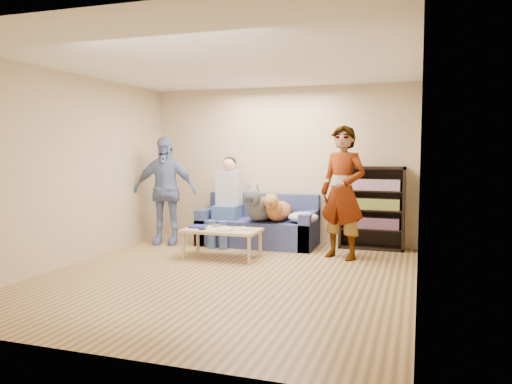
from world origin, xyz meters
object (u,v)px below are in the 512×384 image
(coffee_table, at_px, (222,232))
(person_seated, at_px, (227,198))
(notebook_blue, at_px, (198,226))
(sofa, at_px, (259,228))
(person_standing_right, at_px, (343,192))
(person_standing_left, at_px, (165,191))
(dog_gray, at_px, (260,207))
(bookshelf, at_px, (372,206))
(camera_silver, at_px, (217,226))
(dog_tan, at_px, (278,210))

(coffee_table, bearing_deg, person_seated, 107.51)
(notebook_blue, relative_size, sofa, 0.14)
(notebook_blue, height_order, sofa, sofa)
(person_standing_right, bearing_deg, notebook_blue, -145.02)
(person_standing_left, relative_size, dog_gray, 1.40)
(dog_gray, distance_m, bookshelf, 1.76)
(person_seated, bearing_deg, person_standing_left, -163.93)
(person_standing_left, xyz_separation_m, dog_gray, (1.60, 0.18, -0.23))
(person_standing_right, distance_m, coffee_table, 1.83)
(person_standing_left, bearing_deg, camera_silver, -39.51)
(sofa, bearing_deg, bookshelf, 7.40)
(person_standing_left, bearing_deg, notebook_blue, -49.12)
(person_standing_right, relative_size, dog_gray, 1.51)
(camera_silver, height_order, dog_tan, dog_tan)
(dog_tan, bearing_deg, person_standing_left, -172.72)
(dog_gray, bearing_deg, sofa, 114.01)
(person_standing_right, xyz_separation_m, dog_tan, (-1.09, 0.44, -0.34))
(person_standing_right, distance_m, person_standing_left, 2.97)
(notebook_blue, bearing_deg, dog_gray, 50.64)
(camera_silver, xyz_separation_m, dog_tan, (0.68, 0.84, 0.17))
(notebook_blue, xyz_separation_m, dog_tan, (0.96, 0.91, 0.18))
(person_standing_left, distance_m, camera_silver, 1.40)
(sofa, bearing_deg, person_standing_right, -22.79)
(dog_tan, bearing_deg, person_seated, 176.95)
(person_standing_right, height_order, person_seated, person_standing_right)
(sofa, height_order, dog_gray, dog_gray)
(camera_silver, xyz_separation_m, person_seated, (-0.20, 0.88, 0.33))
(person_standing_right, bearing_deg, person_standing_left, -161.66)
(camera_silver, relative_size, coffee_table, 0.10)
(notebook_blue, distance_m, bookshelf, 2.74)
(dog_gray, bearing_deg, notebook_blue, -129.36)
(bookshelf, bearing_deg, camera_silver, -149.53)
(person_standing_right, xyz_separation_m, coffee_table, (-1.65, -0.51, -0.58))
(person_standing_left, relative_size, sofa, 0.93)
(person_standing_right, xyz_separation_m, sofa, (-1.46, 0.61, -0.67))
(sofa, distance_m, dog_gray, 0.45)
(camera_silver, xyz_separation_m, dog_gray, (0.42, 0.78, 0.21))
(person_standing_left, bearing_deg, person_standing_right, -16.78)
(sofa, height_order, bookshelf, bookshelf)
(person_seated, bearing_deg, notebook_blue, -95.03)
(dog_gray, bearing_deg, person_standing_right, -15.73)
(person_standing_right, xyz_separation_m, notebook_blue, (-2.05, -0.46, -0.52))
(person_seated, distance_m, coffee_table, 1.12)
(camera_silver, bearing_deg, sofa, 72.80)
(person_standing_right, height_order, dog_tan, person_standing_right)
(sofa, relative_size, coffee_table, 1.73)
(notebook_blue, relative_size, coffee_table, 0.24)
(sofa, relative_size, person_seated, 1.29)
(person_standing_left, height_order, dog_tan, person_standing_left)
(person_standing_right, relative_size, coffee_table, 1.73)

